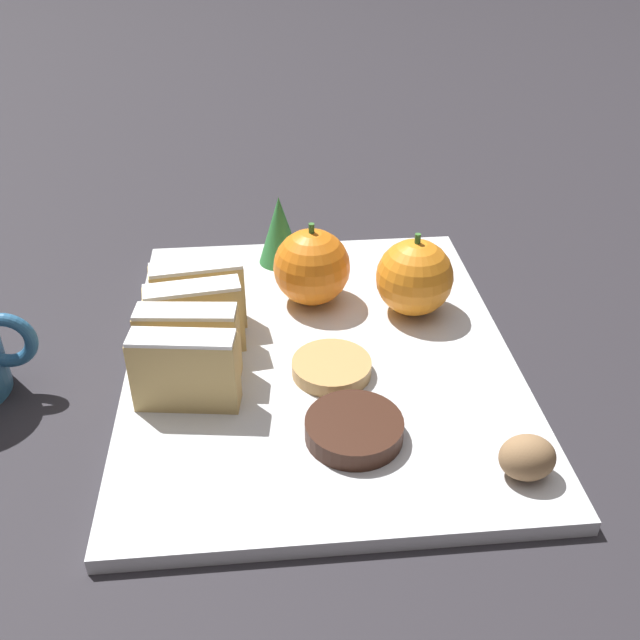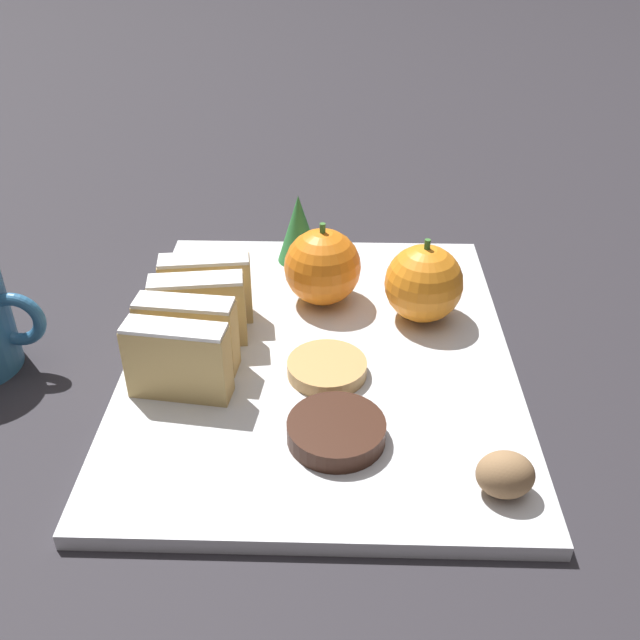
{
  "view_description": "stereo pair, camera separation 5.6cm",
  "coord_description": "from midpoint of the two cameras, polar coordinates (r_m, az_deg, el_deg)",
  "views": [
    {
      "loc": [
        -0.04,
        -0.46,
        0.35
      ],
      "look_at": [
        0.0,
        0.0,
        0.04
      ],
      "focal_mm": 40.0,
      "sensor_mm": 36.0,
      "label": 1
    },
    {
      "loc": [
        0.01,
        -0.47,
        0.35
      ],
      "look_at": [
        0.0,
        0.0,
        0.04
      ],
      "focal_mm": 40.0,
      "sensor_mm": 36.0,
      "label": 2
    }
  ],
  "objects": [
    {
      "name": "orange_near",
      "position": [
        0.61,
        10.91,
        2.81
      ],
      "size": [
        0.07,
        0.07,
        0.07
      ],
      "color": "orange",
      "rests_on": "serving_platter"
    },
    {
      "name": "chocolate_cookie",
      "position": [
        0.49,
        4.6,
        -8.97
      ],
      "size": [
        0.07,
        0.07,
        0.01
      ],
      "color": "#381E14",
      "rests_on": "serving_platter"
    },
    {
      "name": "stollen_slice_front",
      "position": [
        0.52,
        -8.32,
        -3.36
      ],
      "size": [
        0.08,
        0.03,
        0.06
      ],
      "color": "tan",
      "rests_on": "serving_platter"
    },
    {
      "name": "ground_plane",
      "position": [
        0.58,
        2.75,
        -3.54
      ],
      "size": [
        6.0,
        6.0,
        0.0
      ],
      "primitive_type": "plane",
      "color": "#28262B"
    },
    {
      "name": "orange_far",
      "position": [
        0.62,
        2.83,
        4.19
      ],
      "size": [
        0.07,
        0.07,
        0.08
      ],
      "color": "orange",
      "rests_on": "serving_platter"
    },
    {
      "name": "stollen_slice_second",
      "position": [
        0.55,
        -7.73,
        -1.24
      ],
      "size": [
        0.08,
        0.03,
        0.06
      ],
      "color": "tan",
      "rests_on": "serving_platter"
    },
    {
      "name": "stollen_slice_fourth",
      "position": [
        0.6,
        -6.47,
        2.4
      ],
      "size": [
        0.08,
        0.03,
        0.06
      ],
      "color": "tan",
      "rests_on": "serving_platter"
    },
    {
      "name": "serving_platter",
      "position": [
        0.58,
        2.76,
        -3.07
      ],
      "size": [
        0.31,
        0.38,
        0.01
      ],
      "color": "silver",
      "rests_on": "ground_plane"
    },
    {
      "name": "evergreen_sprig",
      "position": [
        0.69,
        0.61,
        7.28
      ],
      "size": [
        0.04,
        0.04,
        0.07
      ],
      "color": "#2D7538",
      "rests_on": "serving_platter"
    },
    {
      "name": "walnut",
      "position": [
        0.47,
        17.99,
        -11.83
      ],
      "size": [
        0.04,
        0.03,
        0.03
      ],
      "color": "#8E6B47",
      "rests_on": "serving_platter"
    },
    {
      "name": "stollen_slice_third",
      "position": [
        0.57,
        -6.98,
        0.67
      ],
      "size": [
        0.08,
        0.03,
        0.06
      ],
      "color": "tan",
      "rests_on": "serving_platter"
    },
    {
      "name": "gingerbread_cookie",
      "position": [
        0.55,
        3.48,
        -3.96
      ],
      "size": [
        0.06,
        0.06,
        0.01
      ],
      "color": "tan",
      "rests_on": "serving_platter"
    }
  ]
}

